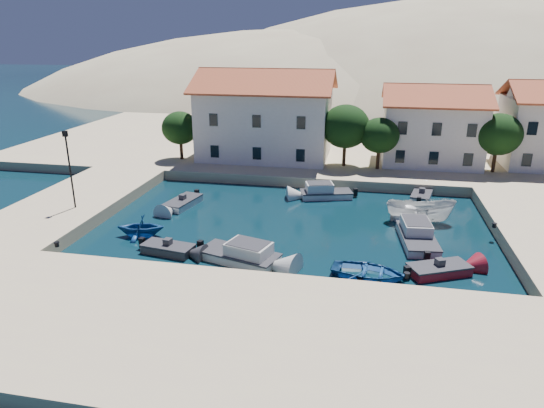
{
  "coord_description": "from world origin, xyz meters",
  "views": [
    {
      "loc": [
        5.26,
        -25.02,
        14.16
      ],
      "look_at": [
        -1.52,
        9.09,
        2.0
      ],
      "focal_mm": 32.0,
      "sensor_mm": 36.0,
      "label": 1
    }
  ],
  "objects_px": {
    "boat_east": "(419,222)",
    "lamppost": "(69,162)",
    "building_left": "(266,113)",
    "rowboat_south": "(368,277)",
    "cabin_cruiser_south": "(239,254)",
    "building_mid": "(432,123)",
    "cabin_cruiser_east": "(417,237)"
  },
  "relations": [
    {
      "from": "building_mid",
      "to": "cabin_cruiser_east",
      "type": "relative_size",
      "value": 1.8
    },
    {
      "from": "lamppost",
      "to": "building_left",
      "type": "bearing_deg",
      "value": 60.1
    },
    {
      "from": "cabin_cruiser_east",
      "to": "boat_east",
      "type": "xyz_separation_m",
      "value": [
        0.53,
        4.3,
        -0.48
      ]
    },
    {
      "from": "building_mid",
      "to": "boat_east",
      "type": "bearing_deg",
      "value": -97.68
    },
    {
      "from": "cabin_cruiser_east",
      "to": "cabin_cruiser_south",
      "type": "bearing_deg",
      "value": 108.37
    },
    {
      "from": "building_left",
      "to": "rowboat_south",
      "type": "distance_m",
      "value": 28.78
    },
    {
      "from": "rowboat_south",
      "to": "boat_east",
      "type": "xyz_separation_m",
      "value": [
        3.91,
        10.25,
        0.0
      ]
    },
    {
      "from": "building_left",
      "to": "cabin_cruiser_east",
      "type": "xyz_separation_m",
      "value": [
        15.27,
        -19.57,
        -5.46
      ]
    },
    {
      "from": "building_left",
      "to": "lamppost",
      "type": "distance_m",
      "value": 23.1
    },
    {
      "from": "lamppost",
      "to": "cabin_cruiser_south",
      "type": "distance_m",
      "value": 16.31
    },
    {
      "from": "lamppost",
      "to": "boat_east",
      "type": "relative_size",
      "value": 1.16
    },
    {
      "from": "building_mid",
      "to": "cabin_cruiser_south",
      "type": "relative_size",
      "value": 1.81
    },
    {
      "from": "building_left",
      "to": "cabin_cruiser_east",
      "type": "height_order",
      "value": "building_left"
    },
    {
      "from": "cabin_cruiser_south",
      "to": "boat_east",
      "type": "bearing_deg",
      "value": 54.79
    },
    {
      "from": "lamppost",
      "to": "cabin_cruiser_east",
      "type": "bearing_deg",
      "value": 0.93
    },
    {
      "from": "cabin_cruiser_south",
      "to": "rowboat_south",
      "type": "height_order",
      "value": "cabin_cruiser_south"
    },
    {
      "from": "cabin_cruiser_east",
      "to": "building_left",
      "type": "bearing_deg",
      "value": 32.02
    },
    {
      "from": "lamppost",
      "to": "cabin_cruiser_south",
      "type": "relative_size",
      "value": 1.08
    },
    {
      "from": "cabin_cruiser_south",
      "to": "cabin_cruiser_east",
      "type": "height_order",
      "value": "same"
    },
    {
      "from": "building_mid",
      "to": "lamppost",
      "type": "height_order",
      "value": "building_mid"
    },
    {
      "from": "building_left",
      "to": "cabin_cruiser_south",
      "type": "distance_m",
      "value": 25.73
    },
    {
      "from": "building_left",
      "to": "boat_east",
      "type": "bearing_deg",
      "value": -44.01
    },
    {
      "from": "lamppost",
      "to": "cabin_cruiser_east",
      "type": "height_order",
      "value": "lamppost"
    },
    {
      "from": "building_left",
      "to": "cabin_cruiser_east",
      "type": "relative_size",
      "value": 2.53
    },
    {
      "from": "building_left",
      "to": "lamppost",
      "type": "height_order",
      "value": "building_left"
    },
    {
      "from": "building_mid",
      "to": "cabin_cruiser_east",
      "type": "distance_m",
      "value": 21.28
    },
    {
      "from": "building_mid",
      "to": "cabin_cruiser_south",
      "type": "distance_m",
      "value": 30.09
    },
    {
      "from": "rowboat_south",
      "to": "building_mid",
      "type": "bearing_deg",
      "value": -5.49
    },
    {
      "from": "building_mid",
      "to": "building_left",
      "type": "bearing_deg",
      "value": -176.82
    },
    {
      "from": "boat_east",
      "to": "lamppost",
      "type": "bearing_deg",
      "value": 94.34
    },
    {
      "from": "rowboat_south",
      "to": "cabin_cruiser_south",
      "type": "bearing_deg",
      "value": 93.33
    },
    {
      "from": "cabin_cruiser_south",
      "to": "rowboat_south",
      "type": "bearing_deg",
      "value": 12.67
    }
  ]
}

